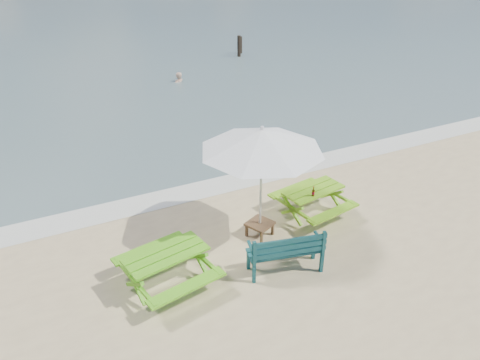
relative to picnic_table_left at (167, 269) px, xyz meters
name	(u,v)px	position (x,y,z in m)	size (l,w,h in m)	color
foam_strip	(217,186)	(2.48, 3.20, -0.36)	(22.00, 0.90, 0.01)	silver
picnic_table_left	(167,269)	(0.00, 0.00, 0.00)	(1.89, 2.03, 0.76)	#58AF1A
picnic_table_right	(312,202)	(3.99, 0.88, -0.02)	(1.74, 1.88, 0.71)	#6FAF1A
park_bench	(285,258)	(2.29, -0.64, -0.07)	(1.61, 0.84, 0.95)	#103E43
side_table	(260,229)	(2.42, 0.66, -0.18)	(0.70, 0.70, 0.35)	brown
patio_umbrella	(262,140)	(2.42, 0.66, 2.03)	(3.52, 3.52, 2.63)	silver
beer_bottle	(313,193)	(3.80, 0.62, 0.43)	(0.06, 0.06, 0.25)	brown
swimmer	(179,89)	(4.81, 12.85, -0.74)	(0.69, 0.58, 1.60)	tan
mooring_pilings	(240,48)	(9.45, 15.95, 0.05)	(0.57, 0.77, 1.31)	black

